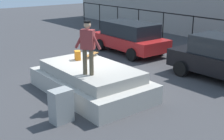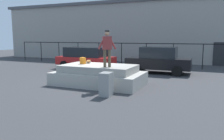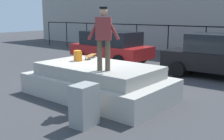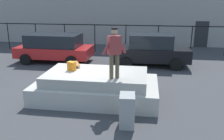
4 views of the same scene
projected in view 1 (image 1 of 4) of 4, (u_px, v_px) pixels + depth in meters
The scene contains 9 objects.
ground_plane at pixel (90, 85), 11.74m from camera, with size 60.00×60.00×0.00m, color #38383A.
concrete_ledge at pixel (91, 81), 10.78m from camera, with size 4.55×2.58×1.01m.
skateboarder at pixel (88, 44), 9.39m from camera, with size 0.78×0.58×1.72m.
skateboard at pixel (91, 55), 11.73m from camera, with size 0.53×0.81×0.12m.
backpack at pixel (78, 55), 11.33m from camera, with size 0.28×0.20×0.34m, color orange.
car_red_hatchback_near at pixel (130, 37), 16.31m from camera, with size 4.41×2.27×1.65m.
car_black_sedan_mid at pixel (223, 58), 12.10m from camera, with size 4.30×2.25×1.77m.
utility_box at pixel (61, 106), 8.63m from camera, with size 0.44×0.60×0.98m, color gray.
fence_row at pixel (210, 29), 15.81m from camera, with size 24.06×0.06×1.95m.
Camera 1 is at (9.18, -6.17, 4.06)m, focal length 48.56 mm.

